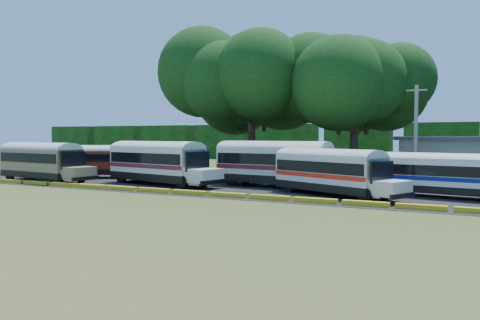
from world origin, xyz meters
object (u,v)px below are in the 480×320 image
at_px(bus_beige, 42,159).
at_px(tree_west, 252,79).
at_px(bus_cream_west, 158,160).
at_px(bus_red, 106,159).
at_px(bus_white_red, 331,169).

distance_m(bus_beige, tree_west, 22.64).
bearing_deg(bus_cream_west, bus_red, 172.70).
height_order(bus_beige, bus_white_red, bus_beige).
bearing_deg(tree_west, bus_red, -131.86).
bearing_deg(bus_white_red, bus_cream_west, -157.65).
height_order(bus_beige, bus_cream_west, bus_cream_west).
height_order(bus_red, bus_cream_west, bus_cream_west).
bearing_deg(bus_white_red, bus_beige, -151.26).
height_order(bus_cream_west, tree_west, tree_west).
bearing_deg(bus_white_red, tree_west, 155.49).
height_order(bus_red, bus_white_red, bus_white_red).
relative_size(bus_red, bus_cream_west, 0.86).
distance_m(bus_beige, bus_white_red, 25.71).
bearing_deg(bus_beige, tree_west, 60.34).
xyz_separation_m(bus_red, tree_west, (10.23, 11.42, 8.41)).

